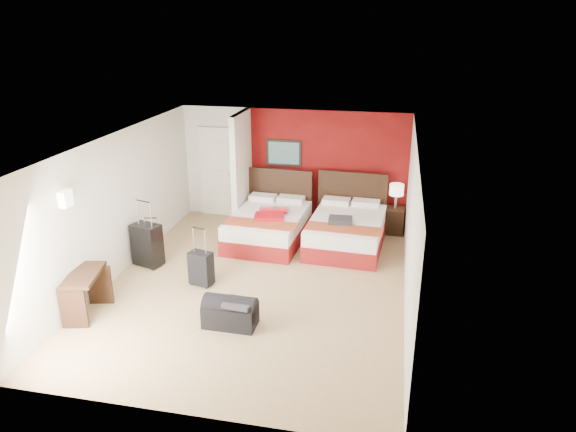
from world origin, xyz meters
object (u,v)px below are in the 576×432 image
(suitcase_black, at_px, (147,246))
(nightstand, at_px, (394,220))
(bed_left, at_px, (268,227))
(red_suitcase_open, at_px, (272,213))
(bed_right, at_px, (346,232))
(suitcase_charcoal, at_px, (201,270))
(duffel_bag, at_px, (230,314))
(desk, at_px, (87,294))
(table_lamp, at_px, (396,196))
(suitcase_navy, at_px, (153,249))

(suitcase_black, bearing_deg, nightstand, 46.10)
(bed_left, relative_size, red_suitcase_open, 2.54)
(bed_right, distance_m, red_suitcase_open, 1.54)
(red_suitcase_open, distance_m, nightstand, 2.67)
(suitcase_charcoal, height_order, duffel_bag, suitcase_charcoal)
(nightstand, xyz_separation_m, desk, (-4.55, -4.35, 0.08))
(bed_left, distance_m, bed_right, 1.59)
(bed_left, relative_size, desk, 2.32)
(desk, bearing_deg, table_lamp, 30.77)
(nightstand, bearing_deg, duffel_bag, -117.09)
(bed_left, bearing_deg, desk, -117.52)
(suitcase_black, distance_m, suitcase_charcoal, 1.35)
(duffel_bag, xyz_separation_m, desk, (-2.23, -0.16, 0.16))
(red_suitcase_open, xyz_separation_m, desk, (-2.13, -3.27, -0.29))
(bed_right, xyz_separation_m, duffel_bag, (-1.39, -3.27, -0.10))
(red_suitcase_open, relative_size, suitcase_navy, 1.56)
(bed_right, height_order, desk, desk)
(table_lamp, bearing_deg, bed_right, -135.10)
(red_suitcase_open, height_order, desk, desk)
(bed_left, xyz_separation_m, suitcase_navy, (-1.89, -1.38, -0.05))
(desk, bearing_deg, suitcase_black, 73.17)
(suitcase_black, xyz_separation_m, suitcase_charcoal, (1.24, -0.52, -0.10))
(bed_right, bearing_deg, duffel_bag, -109.81)
(red_suitcase_open, distance_m, suitcase_charcoal, 2.15)
(suitcase_charcoal, height_order, suitcase_navy, suitcase_charcoal)
(suitcase_charcoal, relative_size, suitcase_navy, 1.14)
(bed_right, xyz_separation_m, red_suitcase_open, (-1.49, -0.16, 0.35))
(table_lamp, xyz_separation_m, desk, (-4.55, -4.35, -0.46))
(red_suitcase_open, relative_size, table_lamp, 1.51)
(suitcase_black, xyz_separation_m, desk, (-0.12, -1.82, -0.03))
(red_suitcase_open, bearing_deg, suitcase_black, -153.30)
(suitcase_charcoal, bearing_deg, red_suitcase_open, 82.20)
(nightstand, height_order, duffel_bag, nightstand)
(bed_left, xyz_separation_m, desk, (-2.03, -3.37, 0.06))
(nightstand, relative_size, suitcase_charcoal, 0.98)
(nightstand, height_order, table_lamp, table_lamp)
(bed_left, bearing_deg, table_lamp, 24.82)
(bed_right, bearing_deg, table_lamp, 48.18)
(suitcase_charcoal, xyz_separation_m, duffel_bag, (0.87, -1.13, -0.09))
(suitcase_charcoal, bearing_deg, duffel_bag, -38.79)
(bed_left, relative_size, bed_right, 0.99)
(table_lamp, distance_m, duffel_bag, 4.83)
(suitcase_navy, bearing_deg, suitcase_black, -109.60)
(suitcase_charcoal, bearing_deg, desk, -122.91)
(suitcase_charcoal, bearing_deg, bed_left, 85.60)
(bed_right, relative_size, desk, 2.34)
(suitcase_navy, bearing_deg, suitcase_charcoal, -42.74)
(table_lamp, xyz_separation_m, duffel_bag, (-2.32, -4.19, -0.62))
(suitcase_black, bearing_deg, table_lamp, 46.10)
(bed_right, relative_size, nightstand, 3.61)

